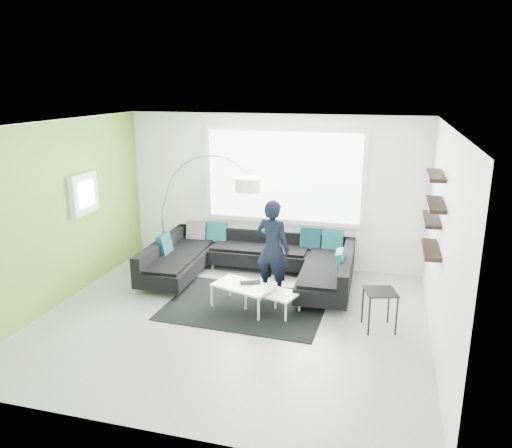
# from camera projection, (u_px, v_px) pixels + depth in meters

# --- Properties ---
(ground) EXTENTS (5.50, 5.50, 0.00)m
(ground) POSITION_uv_depth(u_px,v_px,m) (232.00, 320.00, 7.24)
(ground) COLOR gray
(ground) RESTS_ON ground
(room_shell) EXTENTS (5.54, 5.04, 2.82)m
(room_shell) POSITION_uv_depth(u_px,v_px,m) (238.00, 196.00, 6.93)
(room_shell) COLOR white
(room_shell) RESTS_ON ground
(sectional_sofa) EXTENTS (3.49, 2.22, 0.74)m
(sectional_sofa) POSITION_uv_depth(u_px,v_px,m) (251.00, 263.00, 8.60)
(sectional_sofa) COLOR black
(sectional_sofa) RESTS_ON ground
(rug) EXTENTS (2.46, 1.82, 0.01)m
(rug) POSITION_uv_depth(u_px,v_px,m) (246.00, 306.00, 7.70)
(rug) COLOR black
(rug) RESTS_ON ground
(coffee_table) EXTENTS (1.31, 1.01, 0.38)m
(coffee_table) POSITION_uv_depth(u_px,v_px,m) (258.00, 298.00, 7.53)
(coffee_table) COLOR white
(coffee_table) RESTS_ON ground
(arc_lamp) EXTENTS (2.12, 1.14, 2.14)m
(arc_lamp) POSITION_uv_depth(u_px,v_px,m) (162.00, 210.00, 9.16)
(arc_lamp) COLOR silver
(arc_lamp) RESTS_ON ground
(side_table) EXTENTS (0.52, 0.52, 0.57)m
(side_table) POSITION_uv_depth(u_px,v_px,m) (379.00, 310.00, 6.91)
(side_table) COLOR black
(side_table) RESTS_ON ground
(person) EXTENTS (0.74, 0.63, 1.58)m
(person) POSITION_uv_depth(u_px,v_px,m) (273.00, 248.00, 7.93)
(person) COLOR black
(person) RESTS_ON ground
(laptop) EXTENTS (0.45, 0.42, 0.02)m
(laptop) POSITION_uv_depth(u_px,v_px,m) (250.00, 284.00, 7.55)
(laptop) COLOR black
(laptop) RESTS_ON coffee_table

